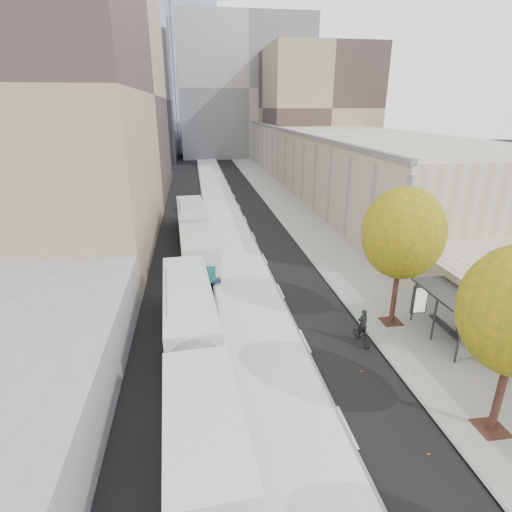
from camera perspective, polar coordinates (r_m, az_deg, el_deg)
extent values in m
cube|color=silver|center=(41.88, -4.40, 4.90)|extent=(4.25, 150.00, 0.15)
cube|color=gray|center=(43.20, 6.28, 5.28)|extent=(4.75, 150.00, 0.08)
cube|color=tan|center=(73.11, 9.35, 14.58)|extent=(18.00, 92.00, 8.00)
cube|color=gray|center=(48.79, -29.33, 19.50)|extent=(24.00, 46.00, 25.00)
cube|color=#A09992|center=(102.09, -1.71, 22.66)|extent=(30.00, 18.00, 30.00)
cube|color=#383A3F|center=(22.23, 26.12, -5.04)|extent=(1.90, 4.40, 0.10)
cylinder|color=#383A3F|center=(20.99, 27.00, -10.66)|extent=(0.10, 0.10, 2.40)
cube|color=silver|center=(23.14, 27.13, -7.61)|extent=(0.04, 4.00, 2.10)
cylinder|color=black|center=(17.59, 31.43, -16.56)|extent=(0.28, 0.28, 3.11)
cylinder|color=black|center=(23.14, 19.17, -5.36)|extent=(0.28, 0.28, 3.24)
sphere|color=#345613|center=(21.88, 20.25, 3.07)|extent=(4.20, 4.20, 4.20)
cube|color=#BABDC1|center=(17.97, -8.90, -13.49)|extent=(3.37, 16.72, 2.77)
cube|color=black|center=(17.70, -8.99, -12.13)|extent=(3.40, 16.06, 0.96)
cube|color=#BABDC1|center=(34.10, -8.84, 3.34)|extent=(3.25, 16.86, 2.79)
cube|color=black|center=(33.96, -8.89, 4.17)|extent=(3.27, 16.19, 0.97)
cube|color=#14615A|center=(26.36, -8.63, -2.66)|extent=(1.77, 0.15, 1.08)
imported|color=black|center=(21.33, 14.81, -10.98)|extent=(0.70, 1.58, 0.92)
imported|color=black|center=(20.96, 14.99, -9.28)|extent=(0.62, 0.47, 1.54)
sphere|color=#388F41|center=(20.69, 15.13, -7.89)|extent=(0.24, 0.24, 0.24)
imported|color=silver|center=(46.51, -9.91, 6.90)|extent=(1.93, 3.65, 1.18)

